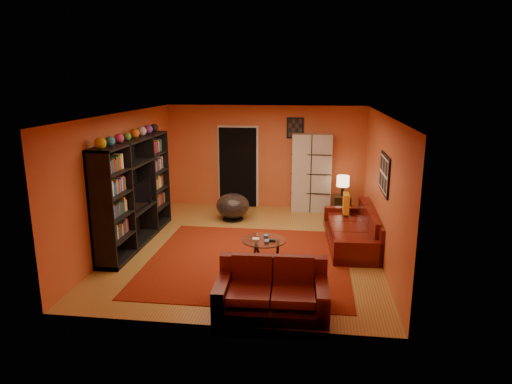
# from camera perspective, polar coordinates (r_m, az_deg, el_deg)

# --- Properties ---
(floor) EXTENTS (6.00, 6.00, 0.00)m
(floor) POSITION_cam_1_polar(r_m,az_deg,el_deg) (9.08, -0.96, -6.87)
(floor) COLOR olive
(floor) RESTS_ON ground
(ceiling) EXTENTS (6.00, 6.00, 0.00)m
(ceiling) POSITION_cam_1_polar(r_m,az_deg,el_deg) (8.52, -1.03, 9.72)
(ceiling) COLOR white
(ceiling) RESTS_ON wall_back
(wall_back) EXTENTS (6.00, 0.00, 6.00)m
(wall_back) POSITION_cam_1_polar(r_m,az_deg,el_deg) (11.63, 1.15, 4.39)
(wall_back) COLOR #C3532A
(wall_back) RESTS_ON floor
(wall_front) EXTENTS (6.00, 0.00, 6.00)m
(wall_front) POSITION_cam_1_polar(r_m,az_deg,el_deg) (5.87, -5.25, -5.27)
(wall_front) COLOR #C3532A
(wall_front) RESTS_ON floor
(wall_left) EXTENTS (0.00, 6.00, 6.00)m
(wall_left) POSITION_cam_1_polar(r_m,az_deg,el_deg) (9.40, -16.26, 1.54)
(wall_left) COLOR #C3532A
(wall_left) RESTS_ON floor
(wall_right) EXTENTS (0.00, 6.00, 6.00)m
(wall_right) POSITION_cam_1_polar(r_m,az_deg,el_deg) (8.71, 15.50, 0.65)
(wall_right) COLOR #C3532A
(wall_right) RESTS_ON floor
(rug) EXTENTS (3.60, 3.60, 0.01)m
(rug) POSITION_cam_1_polar(r_m,az_deg,el_deg) (8.43, -0.97, -8.54)
(rug) COLOR #63180B
(rug) RESTS_ON floor
(doorway) EXTENTS (0.95, 0.10, 2.04)m
(doorway) POSITION_cam_1_polar(r_m,az_deg,el_deg) (11.74, -2.28, 3.08)
(doorway) COLOR black
(doorway) RESTS_ON floor
(wall_art_right) EXTENTS (0.03, 1.00, 0.70)m
(wall_art_right) POSITION_cam_1_polar(r_m,az_deg,el_deg) (8.36, 15.77, 2.19)
(wall_art_right) COLOR black
(wall_art_right) RESTS_ON wall_right
(wall_art_back) EXTENTS (0.42, 0.03, 0.52)m
(wall_art_back) POSITION_cam_1_polar(r_m,az_deg,el_deg) (11.46, 4.93, 7.98)
(wall_art_back) COLOR black
(wall_art_back) RESTS_ON wall_back
(entertainment_unit) EXTENTS (0.45, 3.00, 2.10)m
(entertainment_unit) POSITION_cam_1_polar(r_m,az_deg,el_deg) (9.36, -14.90, 0.02)
(entertainment_unit) COLOR black
(entertainment_unit) RESTS_ON floor
(tv) EXTENTS (0.95, 0.12, 0.55)m
(tv) POSITION_cam_1_polar(r_m,az_deg,el_deg) (9.33, -14.67, -0.38)
(tv) COLOR black
(tv) RESTS_ON entertainment_unit
(sofa) EXTENTS (1.11, 2.44, 0.85)m
(sofa) POSITION_cam_1_polar(r_m,az_deg,el_deg) (9.35, 12.57, -4.76)
(sofa) COLOR #490D09
(sofa) RESTS_ON rug
(loveseat) EXTENTS (1.62, 1.01, 0.85)m
(loveseat) POSITION_cam_1_polar(r_m,az_deg,el_deg) (6.69, 2.02, -12.14)
(loveseat) COLOR #490D09
(loveseat) RESTS_ON rug
(throw_pillow) EXTENTS (0.12, 0.42, 0.42)m
(throw_pillow) POSITION_cam_1_polar(r_m,az_deg,el_deg) (10.00, 11.19, -1.39)
(throw_pillow) COLOR orange
(throw_pillow) RESTS_ON sofa
(coffee_table) EXTENTS (0.81, 0.81, 0.40)m
(coffee_table) POSITION_cam_1_polar(r_m,az_deg,el_deg) (8.28, 1.02, -6.29)
(coffee_table) COLOR silver
(coffee_table) RESTS_ON floor
(storage_cabinet) EXTENTS (1.00, 0.51, 1.93)m
(storage_cabinet) POSITION_cam_1_polar(r_m,az_deg,el_deg) (11.43, 6.89, 2.42)
(storage_cabinet) COLOR beige
(storage_cabinet) RESTS_ON floor
(bowl_chair) EXTENTS (0.78, 0.78, 0.63)m
(bowl_chair) POSITION_cam_1_polar(r_m,az_deg,el_deg) (10.71, -2.93, -1.75)
(bowl_chair) COLOR black
(bowl_chair) RESTS_ON floor
(side_table) EXTENTS (0.42, 0.42, 0.50)m
(side_table) POSITION_cam_1_polar(r_m,az_deg,el_deg) (11.21, 10.68, -1.71)
(side_table) COLOR black
(side_table) RESTS_ON floor
(table_lamp) EXTENTS (0.30, 0.30, 0.49)m
(table_lamp) POSITION_cam_1_polar(r_m,az_deg,el_deg) (11.07, 10.82, 1.27)
(table_lamp) COLOR black
(table_lamp) RESTS_ON side_table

